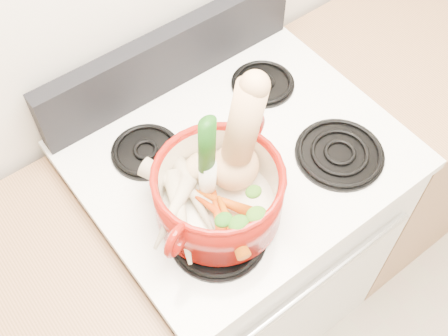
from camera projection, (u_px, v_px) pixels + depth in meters
stove_body at (236, 241)px, 1.81m from camera, size 0.76×0.65×0.92m
cooktop at (240, 155)px, 1.42m from camera, size 0.78×0.67×0.03m
control_backsplash at (170, 58)px, 1.47m from camera, size 0.76×0.05×0.18m
oven_handle at (323, 279)px, 1.40m from camera, size 0.60×0.02×0.02m
burner_front_left at (218, 235)px, 1.26m from camera, size 0.22×0.22×0.02m
burner_front_right at (340, 153)px, 1.39m from camera, size 0.22×0.22×0.02m
burner_back_left at (146, 150)px, 1.40m from camera, size 0.17×0.17×0.02m
burner_back_right at (263, 83)px, 1.53m from camera, size 0.17×0.17×0.02m
dutch_oven at (218, 193)px, 1.23m from camera, size 0.37×0.37×0.14m
pot_handle_left at (177, 240)px, 1.11m from camera, size 0.08×0.05×0.08m
pot_handle_right at (255, 130)px, 1.27m from camera, size 0.08×0.05×0.08m
squash at (237, 141)px, 1.19m from camera, size 0.21×0.16×0.31m
leek at (207, 160)px, 1.16m from camera, size 0.05×0.06×0.28m
ginger at (201, 166)px, 1.30m from camera, size 0.10×0.07×0.05m
parsnip_0 at (192, 191)px, 1.26m from camera, size 0.09×0.24×0.06m
parsnip_1 at (181, 216)px, 1.21m from camera, size 0.13×0.22×0.06m
parsnip_2 at (184, 187)px, 1.25m from camera, size 0.13×0.22×0.07m
parsnip_3 at (172, 212)px, 1.21m from camera, size 0.17×0.12×0.05m
carrot_0 at (226, 219)px, 1.22m from camera, size 0.08×0.18×0.05m
carrot_1 at (218, 211)px, 1.23m from camera, size 0.09×0.14×0.04m
carrot_2 at (220, 201)px, 1.24m from camera, size 0.10×0.14×0.04m
carrot_3 at (231, 227)px, 1.19m from camera, size 0.07×0.16×0.05m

